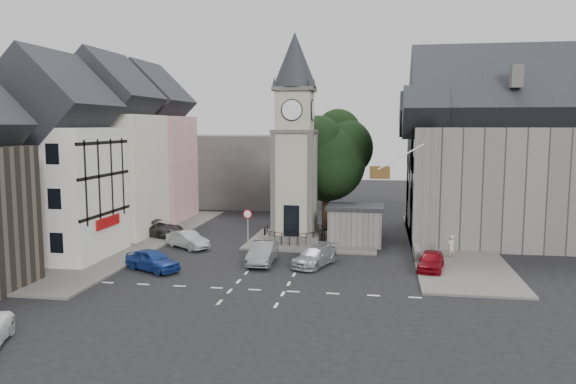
% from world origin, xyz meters
% --- Properties ---
extents(ground, '(120.00, 120.00, 0.00)m').
position_xyz_m(ground, '(0.00, 0.00, 0.00)').
color(ground, black).
rests_on(ground, ground).
extents(pavement_west, '(6.00, 30.00, 0.14)m').
position_xyz_m(pavement_west, '(-12.50, 6.00, 0.07)').
color(pavement_west, '#595651').
rests_on(pavement_west, ground).
extents(pavement_east, '(6.00, 26.00, 0.14)m').
position_xyz_m(pavement_east, '(12.00, 8.00, 0.07)').
color(pavement_east, '#595651').
rests_on(pavement_east, ground).
extents(central_island, '(10.00, 8.00, 0.16)m').
position_xyz_m(central_island, '(1.50, 8.00, 0.08)').
color(central_island, '#595651').
rests_on(central_island, ground).
extents(road_markings, '(20.00, 8.00, 0.01)m').
position_xyz_m(road_markings, '(0.00, -5.50, 0.01)').
color(road_markings, silver).
rests_on(road_markings, ground).
extents(clock_tower, '(4.86, 4.86, 16.25)m').
position_xyz_m(clock_tower, '(0.00, 7.99, 8.12)').
color(clock_tower, '#4C4944').
rests_on(clock_tower, ground).
extents(stone_shelter, '(4.30, 3.30, 3.08)m').
position_xyz_m(stone_shelter, '(4.80, 7.50, 1.55)').
color(stone_shelter, '#65635D').
rests_on(stone_shelter, ground).
extents(town_tree, '(7.20, 7.20, 10.80)m').
position_xyz_m(town_tree, '(2.00, 13.00, 6.97)').
color(town_tree, black).
rests_on(town_tree, ground).
extents(warning_sign_post, '(0.70, 0.19, 2.85)m').
position_xyz_m(warning_sign_post, '(-3.20, 5.43, 2.03)').
color(warning_sign_post, black).
rests_on(warning_sign_post, ground).
extents(terrace_pink, '(8.10, 7.60, 12.80)m').
position_xyz_m(terrace_pink, '(-15.50, 16.00, 6.58)').
color(terrace_pink, '#C8898E').
rests_on(terrace_pink, ground).
extents(terrace_cream, '(8.10, 7.60, 12.80)m').
position_xyz_m(terrace_cream, '(-15.50, 8.00, 6.58)').
color(terrace_cream, beige).
rests_on(terrace_cream, ground).
extents(terrace_tudor, '(8.10, 7.60, 12.00)m').
position_xyz_m(terrace_tudor, '(-15.50, 0.00, 6.19)').
color(terrace_tudor, silver).
rests_on(terrace_tudor, ground).
extents(backdrop_west, '(20.00, 10.00, 8.00)m').
position_xyz_m(backdrop_west, '(-12.00, 28.00, 4.00)').
color(backdrop_west, '#4C4944').
rests_on(backdrop_west, ground).
extents(east_building, '(14.40, 11.40, 12.60)m').
position_xyz_m(east_building, '(15.59, 11.00, 6.26)').
color(east_building, '#65635D').
rests_on(east_building, ground).
extents(east_boundary_wall, '(0.40, 16.00, 0.90)m').
position_xyz_m(east_boundary_wall, '(9.20, 10.00, 0.45)').
color(east_boundary_wall, '#65635D').
rests_on(east_boundary_wall, ground).
extents(flagpole, '(3.68, 0.10, 2.74)m').
position_xyz_m(flagpole, '(8.00, 4.00, 7.00)').
color(flagpole, white).
rests_on(flagpole, ground).
extents(car_west_blue, '(4.26, 3.27, 1.35)m').
position_xyz_m(car_west_blue, '(-7.50, -2.45, 0.68)').
color(car_west_blue, navy).
rests_on(car_west_blue, ground).
extents(car_west_silver, '(3.97, 3.34, 1.28)m').
position_xyz_m(car_west_silver, '(-7.50, 4.17, 0.64)').
color(car_west_silver, '#ACB1B5').
rests_on(car_west_silver, ground).
extents(car_west_grey, '(5.53, 4.10, 1.40)m').
position_xyz_m(car_west_grey, '(-11.50, 8.00, 0.70)').
color(car_west_grey, '#2B2C2E').
rests_on(car_west_grey, ground).
extents(car_island_silver, '(1.59, 4.35, 1.42)m').
position_xyz_m(car_island_silver, '(-1.00, 0.50, 0.71)').
color(car_island_silver, gray).
rests_on(car_island_silver, ground).
extents(car_island_east, '(3.12, 4.60, 1.24)m').
position_xyz_m(car_island_east, '(2.50, 0.50, 0.62)').
color(car_island_east, '#AFB1B8').
rests_on(car_island_east, ground).
extents(car_east_red, '(2.12, 3.93, 1.27)m').
position_xyz_m(car_east_red, '(9.89, 0.38, 0.64)').
color(car_east_red, maroon).
rests_on(car_east_red, ground).
extents(pedestrian, '(0.75, 0.67, 1.72)m').
position_xyz_m(pedestrian, '(11.50, 3.61, 0.86)').
color(pedestrian, '#C1B1A0').
rests_on(pedestrian, ground).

